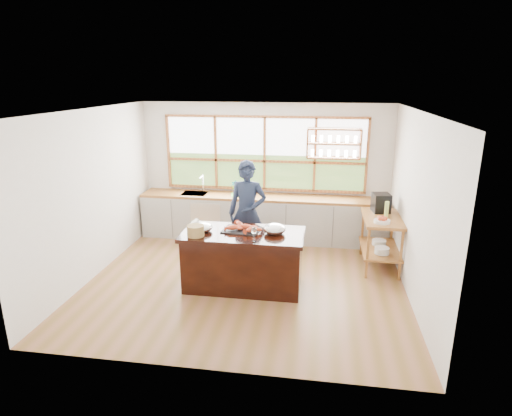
% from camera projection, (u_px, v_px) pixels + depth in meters
% --- Properties ---
extents(ground_plane, '(5.00, 5.00, 0.00)m').
position_uv_depth(ground_plane, '(246.00, 281.00, 6.93)').
color(ground_plane, '#945F3F').
extents(room_shell, '(5.02, 4.52, 2.71)m').
position_uv_depth(room_shell, '(252.00, 168.00, 6.90)').
color(room_shell, silver).
rests_on(room_shell, ground_plane).
extents(back_counter, '(4.90, 0.63, 0.90)m').
position_uv_depth(back_counter, '(261.00, 217.00, 8.63)').
color(back_counter, '#B4B2AB').
rests_on(back_counter, ground_plane).
extents(right_shelf_unit, '(0.62, 1.10, 0.90)m').
position_uv_depth(right_shelf_unit, '(381.00, 234.00, 7.28)').
color(right_shelf_unit, '#975F27').
rests_on(right_shelf_unit, ground_plane).
extents(island, '(1.85, 0.90, 0.90)m').
position_uv_depth(island, '(243.00, 260.00, 6.61)').
color(island, black).
rests_on(island, ground_plane).
extents(cook, '(0.69, 0.47, 1.83)m').
position_uv_depth(cook, '(247.00, 213.00, 7.37)').
color(cook, '#192239').
rests_on(cook, ground_plane).
extents(potted_plant, '(0.16, 0.11, 0.28)m').
position_uv_depth(potted_plant, '(235.00, 187.00, 8.60)').
color(potted_plant, slate).
rests_on(potted_plant, back_counter).
extents(cutting_board, '(0.46, 0.39, 0.01)m').
position_uv_depth(cutting_board, '(241.00, 195.00, 8.56)').
color(cutting_board, '#59C040').
rests_on(cutting_board, back_counter).
extents(espresso_machine, '(0.33, 0.34, 0.32)m').
position_uv_depth(espresso_machine, '(381.00, 203.00, 7.45)').
color(espresso_machine, black).
rests_on(espresso_machine, right_shelf_unit).
extents(wine_bottle, '(0.08, 0.08, 0.28)m').
position_uv_depth(wine_bottle, '(387.00, 210.00, 7.13)').
color(wine_bottle, '#A6C455').
rests_on(wine_bottle, right_shelf_unit).
extents(fruit_bowl, '(0.26, 0.26, 0.11)m').
position_uv_depth(fruit_bowl, '(382.00, 220.00, 6.91)').
color(fruit_bowl, silver).
rests_on(fruit_bowl, right_shelf_unit).
extents(slate_board, '(0.59, 0.46, 0.02)m').
position_uv_depth(slate_board, '(241.00, 230.00, 6.56)').
color(slate_board, black).
rests_on(slate_board, island).
extents(lobster_pile, '(0.52, 0.44, 0.08)m').
position_uv_depth(lobster_pile, '(243.00, 227.00, 6.54)').
color(lobster_pile, '#C85022').
rests_on(lobster_pile, slate_board).
extents(mixing_bowl_left, '(0.28, 0.28, 0.13)m').
position_uv_depth(mixing_bowl_left, '(203.00, 227.00, 6.53)').
color(mixing_bowl_left, silver).
rests_on(mixing_bowl_left, island).
extents(mixing_bowl_right, '(0.33, 0.33, 0.16)m').
position_uv_depth(mixing_bowl_right, '(275.00, 229.00, 6.42)').
color(mixing_bowl_right, silver).
rests_on(mixing_bowl_right, island).
extents(wine_glass, '(0.08, 0.08, 0.22)m').
position_uv_depth(wine_glass, '(254.00, 231.00, 6.07)').
color(wine_glass, silver).
rests_on(wine_glass, island).
extents(wicker_basket, '(0.26, 0.26, 0.16)m').
position_uv_depth(wicker_basket, '(196.00, 231.00, 6.32)').
color(wicker_basket, '#A07942').
rests_on(wicker_basket, island).
extents(parchment_roll, '(0.08, 0.30, 0.08)m').
position_uv_depth(parchment_roll, '(194.00, 224.00, 6.75)').
color(parchment_roll, silver).
rests_on(parchment_roll, island).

